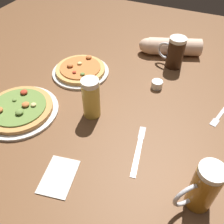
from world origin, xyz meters
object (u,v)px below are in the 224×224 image
at_px(pizza_plate_near, 19,109).
at_px(fork_left, 223,111).
at_px(pizza_plate_far, 81,70).
at_px(ramekin_sauce, 157,84).
at_px(napkin_folded, 59,176).
at_px(beer_mug_pale, 175,52).
at_px(beer_mug_amber, 91,98).
at_px(diner_arm, 168,46).
at_px(beer_mug_dark, 203,188).
at_px(knife_right, 138,149).

relative_size(pizza_plate_near, fork_left, 1.48).
bearing_deg(pizza_plate_far, ramekin_sauce, 6.46).
bearing_deg(napkin_folded, pizza_plate_far, 112.22).
relative_size(beer_mug_pale, fork_left, 0.73).
bearing_deg(beer_mug_amber, fork_left, 24.74).
xyz_separation_m(pizza_plate_near, pizza_plate_far, (0.09, 0.35, -0.00)).
bearing_deg(diner_arm, fork_left, -46.86).
relative_size(pizza_plate_far, beer_mug_dark, 1.58).
bearing_deg(napkin_folded, fork_left, 49.70).
bearing_deg(beer_mug_amber, pizza_plate_near, -156.65).
distance_m(beer_mug_pale, fork_left, 0.38).
bearing_deg(ramekin_sauce, fork_left, -8.35).
xyz_separation_m(pizza_plate_far, diner_arm, (0.35, 0.35, 0.03)).
relative_size(fork_left, diner_arm, 0.66).
height_order(beer_mug_amber, diner_arm, beer_mug_amber).
height_order(beer_mug_dark, fork_left, beer_mug_dark).
height_order(napkin_folded, knife_right, napkin_folded).
distance_m(pizza_plate_far, fork_left, 0.67).
bearing_deg(napkin_folded, beer_mug_dark, 12.66).
xyz_separation_m(pizza_plate_far, fork_left, (0.67, -0.00, -0.01)).
bearing_deg(beer_mug_dark, beer_mug_amber, 154.94).
bearing_deg(diner_arm, beer_mug_amber, -105.59).
relative_size(beer_mug_dark, beer_mug_pale, 1.13).
relative_size(beer_mug_amber, napkin_folded, 1.18).
bearing_deg(pizza_plate_far, diner_arm, 45.48).
relative_size(beer_mug_amber, knife_right, 0.75).
bearing_deg(diner_arm, pizza_plate_near, -122.12).
relative_size(napkin_folded, fork_left, 0.68).
distance_m(beer_mug_pale, knife_right, 0.58).
height_order(pizza_plate_near, beer_mug_amber, beer_mug_amber).
xyz_separation_m(pizza_plate_near, knife_right, (0.51, 0.02, -0.01)).
bearing_deg(beer_mug_pale, beer_mug_amber, -114.33).
height_order(beer_mug_amber, knife_right, beer_mug_amber).
bearing_deg(beer_mug_pale, napkin_folded, -102.84).
height_order(ramekin_sauce, diner_arm, diner_arm).
distance_m(pizza_plate_near, ramekin_sauce, 0.61).
height_order(beer_mug_amber, fork_left, beer_mug_amber).
height_order(beer_mug_pale, diner_arm, beer_mug_pale).
xyz_separation_m(ramekin_sauce, fork_left, (0.30, -0.04, -0.01)).
bearing_deg(beer_mug_dark, pizza_plate_far, 145.50).
distance_m(pizza_plate_near, beer_mug_amber, 0.31).
distance_m(pizza_plate_near, fork_left, 0.84).
relative_size(pizza_plate_near, beer_mug_pale, 2.03).
xyz_separation_m(beer_mug_dark, beer_mug_pale, (-0.24, 0.69, -0.01)).
bearing_deg(beer_mug_amber, pizza_plate_far, 128.94).
bearing_deg(napkin_folded, diner_arm, 81.97).
relative_size(beer_mug_pale, diner_arm, 0.48).
distance_m(beer_mug_dark, napkin_folded, 0.44).
height_order(ramekin_sauce, knife_right, ramekin_sauce).
xyz_separation_m(beer_mug_amber, ramekin_sauce, (0.19, 0.27, -0.07)).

